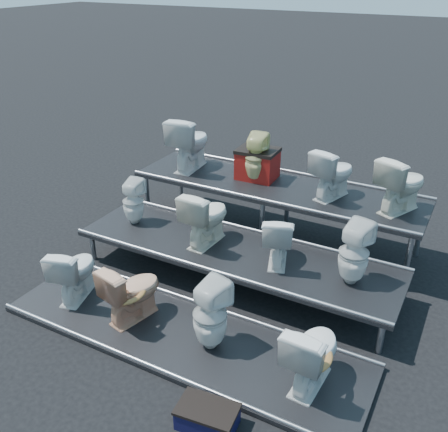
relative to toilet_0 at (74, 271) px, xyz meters
The scene contains 18 objects.
ground 2.03m from the toilet_0, 40.81° to the left, with size 80.00×80.00×0.00m, color black.
tier_front 1.55m from the toilet_0, ahead, with size 4.20×1.20×0.06m, color black.
tier_mid 2.00m from the toilet_0, 40.81° to the left, with size 4.20×1.20×0.46m, color black.
tier_back 3.00m from the toilet_0, 59.93° to the left, with size 4.20×1.20×0.86m, color black.
toilet_0 is the anchor object (origin of this frame).
toilet_1 0.87m from the toilet_0, ahead, with size 0.40×0.70×0.72m, color tan.
toilet_2 1.89m from the toilet_0, ahead, with size 0.36×0.37×0.80m, color silver.
toilet_3 3.00m from the toilet_0, ahead, with size 0.42×0.73×0.74m, color silver.
toilet_4 1.35m from the toilet_0, 93.71° to the left, with size 0.29×0.30×0.64m, color silver.
toilet_5 1.74m from the toilet_0, 50.25° to the left, with size 0.42×0.73×0.74m, color silver.
toilet_6 2.48m from the toilet_0, 31.99° to the left, with size 0.36×0.64×0.65m, color silver.
toilet_7 3.29m from the toilet_0, 23.48° to the left, with size 0.34×0.35×0.75m, color silver.
toilet_8 2.74m from the toilet_0, 89.09° to the left, with size 0.46×0.81×0.83m, color silver.
toilet_9 2.96m from the toilet_0, 65.90° to the left, with size 0.32×0.33×0.72m, color beige.
toilet_10 3.57m from the toilet_0, 48.41° to the left, with size 0.39×0.68×0.70m, color silver.
toilet_11 4.20m from the toilet_0, 39.10° to the left, with size 0.41×0.72×0.74m, color silver.
red_crate 3.02m from the toilet_0, 67.42° to the left, with size 0.56×0.45×0.40m, color maroon.
step_stool 2.53m from the toilet_0, 20.38° to the right, with size 0.52×0.31×0.19m, color black.
Camera 1 is at (2.49, -4.88, 3.72)m, focal length 40.00 mm.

